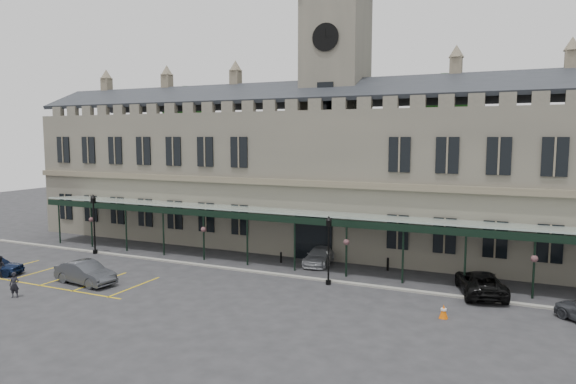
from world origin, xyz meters
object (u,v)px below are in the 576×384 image
at_px(station_building, 334,176).
at_px(car_left_b, 85,273).
at_px(lamp_post_left, 94,219).
at_px(car_van, 480,283).
at_px(person_b, 1,266).
at_px(car_taxi, 320,256).
at_px(sign_board, 326,259).
at_px(person_a, 14,285).
at_px(clock_tower, 335,100).
at_px(lamp_post_mid, 329,244).
at_px(traffic_cone, 444,311).

distance_m(station_building, car_left_b, 21.89).
relative_size(lamp_post_left, car_van, 0.95).
bearing_deg(car_van, station_building, -50.61).
bearing_deg(person_b, car_left_b, -165.99).
bearing_deg(car_taxi, car_van, -19.13).
xyz_separation_m(sign_board, person_a, (-14.79, -15.37, 0.25)).
bearing_deg(clock_tower, car_taxi, -80.85).
xyz_separation_m(station_building, lamp_post_mid, (3.53, -11.10, -3.69)).
distance_m(lamp_post_left, car_left_b, 9.68).
relative_size(lamp_post_mid, traffic_cone, 6.11).
distance_m(car_taxi, person_b, 23.17).
height_order(traffic_cone, sign_board, sign_board).
bearing_deg(sign_board, lamp_post_left, -163.63).
relative_size(station_building, clock_tower, 2.42).
bearing_deg(car_left_b, car_taxi, -39.96).
relative_size(car_taxi, car_van, 0.83).
relative_size(station_building, car_left_b, 12.88).
height_order(person_a, person_b, person_a).
height_order(station_building, lamp_post_left, station_building).
bearing_deg(person_a, person_b, 124.18).
bearing_deg(lamp_post_mid, car_van, 11.60).
xyz_separation_m(clock_tower, sign_board, (1.59, -6.49, -12.57)).
xyz_separation_m(clock_tower, lamp_post_left, (-17.71, -10.74, -10.09)).
bearing_deg(lamp_post_mid, person_b, -160.25).
relative_size(clock_tower, sign_board, 22.19).
relative_size(traffic_cone, car_left_b, 0.16).
xyz_separation_m(lamp_post_mid, person_a, (-16.73, -10.67, -1.98)).
bearing_deg(sign_board, clock_tower, 107.76).
xyz_separation_m(car_taxi, car_van, (12.00, -3.04, 0.10)).
xyz_separation_m(traffic_cone, sign_board, (-9.89, 8.15, 0.17)).
relative_size(station_building, sign_board, 53.68).
bearing_deg(traffic_cone, car_taxi, 141.21).
distance_m(lamp_post_mid, person_a, 19.94).
xyz_separation_m(lamp_post_mid, person_b, (-21.83, -7.84, -2.01)).
distance_m(lamp_post_left, person_a, 12.21).
height_order(clock_tower, sign_board, clock_tower).
distance_m(station_building, lamp_post_left, 20.96).
bearing_deg(traffic_cone, lamp_post_left, 172.40).
bearing_deg(traffic_cone, sign_board, 140.53).
xyz_separation_m(lamp_post_left, traffic_cone, (29.20, -3.90, -2.64)).
height_order(lamp_post_mid, car_taxi, lamp_post_mid).
xyz_separation_m(station_building, car_van, (13.00, -9.16, -5.72)).
distance_m(station_building, sign_board, 8.87).
distance_m(lamp_post_left, lamp_post_mid, 21.24).
xyz_separation_m(lamp_post_left, car_van, (30.71, 1.50, -2.27)).
relative_size(lamp_post_mid, car_van, 0.87).
bearing_deg(lamp_post_mid, person_a, -147.45).
height_order(lamp_post_mid, person_a, lamp_post_mid).
distance_m(clock_tower, car_van, 20.18).
height_order(traffic_cone, car_taxi, car_taxi).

